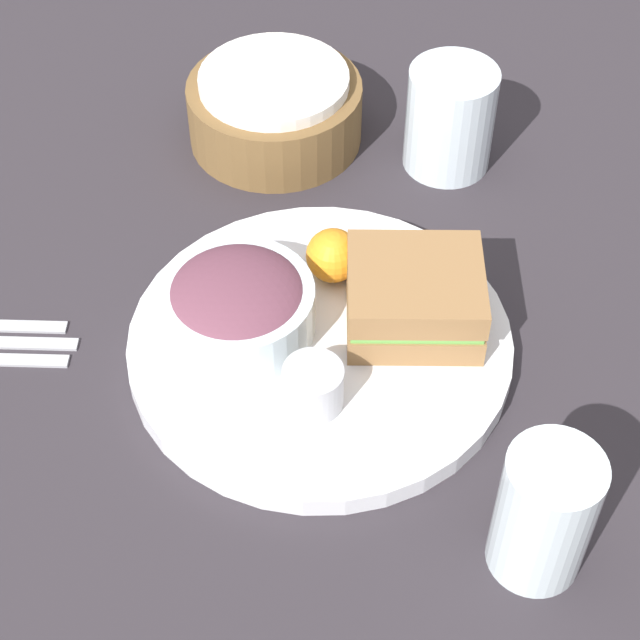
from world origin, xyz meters
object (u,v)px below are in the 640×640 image
Objects in this scene: dressing_cup at (313,386)px; bread_basket at (275,108)px; drink_glass at (450,119)px; plate at (320,344)px; sandwich at (415,297)px; salad_bowl at (238,304)px; water_glass at (544,514)px.

dressing_cup is 0.28× the size of bread_basket.
bread_basket reaches higher than dressing_cup.
drink_glass is (0.21, 0.25, 0.01)m from dressing_cup.
plate is 1.84× the size of bread_basket.
sandwich is 2.84× the size of dressing_cup.
drink_glass is at bearing 45.37° from plate.
sandwich is 1.07× the size of salad_bowl.
bread_basket reaches higher than plate.
sandwich is 0.14m from salad_bowl.
drink_glass reaches higher than bread_basket.
dressing_cup is 0.42× the size of water_glass.
plate is 3.05× the size of drink_glass.
sandwich is 1.20× the size of water_glass.
salad_bowl is 1.11× the size of water_glass.
salad_bowl is at bearing 110.46° from dressing_cup.
sandwich is 0.22m from water_glass.
dressing_cup is at bearing -69.54° from salad_bowl.
drink_glass is (0.11, 0.20, 0.00)m from sandwich.
water_glass is (0.01, -0.22, 0.01)m from sandwich.
sandwich and bread_basket have the same top height.
water_glass is at bearing -85.46° from bread_basket.
salad_bowl is (-0.13, 0.04, 0.00)m from sandwich.
drink_glass is 0.17m from bread_basket.
dressing_cup is at bearing 123.73° from water_glass.
sandwich is 0.23m from drink_glass.
salad_bowl is (-0.06, 0.03, 0.04)m from plate.
sandwich is 1.30× the size of drink_glass.
dressing_cup is 0.46× the size of drink_glass.
plate is 0.09m from sandwich.
sandwich is at bearing -4.45° from plate.
dressing_cup is at bearing -112.44° from plate.
drink_glass is at bearing 60.44° from sandwich.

